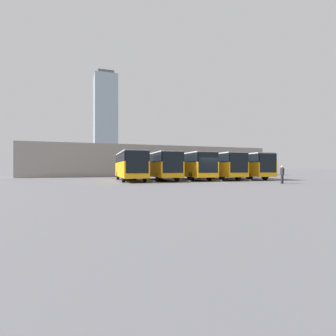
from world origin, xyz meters
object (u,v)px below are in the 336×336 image
bus_1 (217,165)px  bus_4 (130,165)px  pedestrian (282,174)px  bus_0 (242,165)px  bus_2 (190,165)px  bus_3 (160,165)px

bus_1 → bus_4: bearing=3.9°
bus_1 → pedestrian: bus_1 is taller
bus_0 → bus_2: 7.47m
pedestrian → bus_1: bearing=-117.5°
bus_1 → bus_3: size_ratio=1.00×
bus_1 → bus_2: 3.73m
bus_1 → bus_2: same height
bus_1 → bus_4: size_ratio=1.00×
pedestrian → bus_2: bearing=-98.2°
bus_0 → bus_2: same height
bus_2 → bus_4: 7.47m
bus_0 → bus_2: size_ratio=1.00×
bus_2 → pedestrian: bus_2 is taller
bus_2 → bus_4: bearing=3.9°
bus_0 → bus_3: size_ratio=1.00×
bus_0 → bus_4: size_ratio=1.00×
bus_0 → bus_4: (14.93, -0.12, 0.00)m
bus_2 → pedestrian: (-4.63, 10.23, -0.90)m
bus_1 → pedestrian: bearing=98.9°
bus_1 → bus_3: same height
bus_3 → bus_1: bearing=-179.5°
bus_3 → pedestrian: bearing=132.0°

